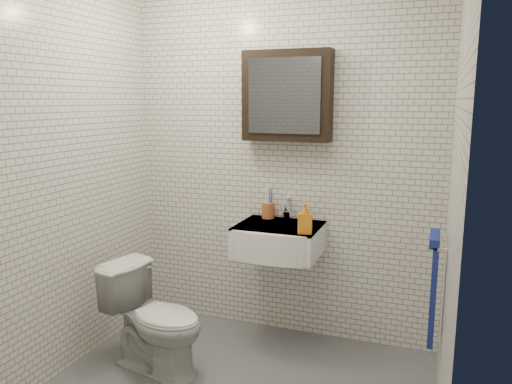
{
  "coord_description": "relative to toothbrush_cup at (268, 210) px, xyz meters",
  "views": [
    {
      "loc": [
        1.03,
        -2.32,
        1.67
      ],
      "look_at": [
        0.01,
        0.45,
        1.13
      ],
      "focal_mm": 35.0,
      "sensor_mm": 36.0,
      "label": 1
    }
  ],
  "objects": [
    {
      "name": "towel_rail",
      "position": [
        1.13,
        -0.59,
        -0.19
      ],
      "size": [
        0.09,
        0.3,
        0.58
      ],
      "color": "silver",
      "rests_on": "room_shell"
    },
    {
      "name": "room_shell",
      "position": [
        0.08,
        -0.94,
        0.56
      ],
      "size": [
        2.22,
        2.02,
        2.51
      ],
      "color": "silver",
      "rests_on": "ground"
    },
    {
      "name": "soap_bottle",
      "position": [
        0.35,
        -0.3,
        0.04
      ],
      "size": [
        0.1,
        0.1,
        0.19
      ],
      "primitive_type": "imported",
      "rotation": [
        0.0,
        0.0,
        0.19
      ],
      "color": "orange",
      "rests_on": "washbasin"
    },
    {
      "name": "toilet",
      "position": [
        -0.48,
        -0.75,
        -0.58
      ],
      "size": [
        0.72,
        0.5,
        0.67
      ],
      "primitive_type": "imported",
      "rotation": [
        0.0,
        0.0,
        1.36
      ],
      "color": "silver",
      "rests_on": "ground"
    },
    {
      "name": "mirror_cabinet",
      "position": [
        0.13,
        -0.01,
        0.79
      ],
      "size": [
        0.6,
        0.15,
        0.6
      ],
      "color": "black",
      "rests_on": "room_shell"
    },
    {
      "name": "washbasin",
      "position": [
        0.13,
        -0.2,
        -0.15
      ],
      "size": [
        0.55,
        0.5,
        0.2
      ],
      "color": "white",
      "rests_on": "room_shell"
    },
    {
      "name": "toothbrush_cup",
      "position": [
        0.0,
        0.0,
        0.0
      ],
      "size": [
        0.11,
        0.11,
        0.24
      ],
      "rotation": [
        0.0,
        0.0,
        0.31
      ],
      "color": "#A55529",
      "rests_on": "washbasin"
    },
    {
      "name": "faucet",
      "position": [
        0.13,
        -0.01,
        0.01
      ],
      "size": [
        0.06,
        0.2,
        0.15
      ],
      "color": "silver",
      "rests_on": "washbasin"
    }
  ]
}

